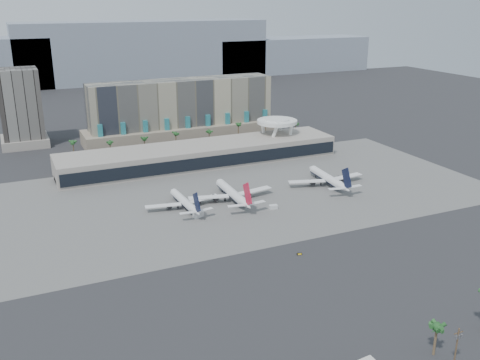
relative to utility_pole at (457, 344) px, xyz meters
name	(u,v)px	position (x,y,z in m)	size (l,w,h in m)	color
ground	(289,232)	(2.00, 96.09, -7.14)	(900.00, 900.00, 0.00)	#232326
apron_pad	(238,192)	(2.00, 151.09, -7.11)	(260.00, 130.00, 0.06)	#5B5B59
mountain_ridge	(118,56)	(29.88, 566.09, 22.75)	(680.00, 60.00, 70.00)	gray
hotel	(182,115)	(12.00, 270.50, 9.67)	(140.00, 30.00, 42.00)	tan
office_tower	(21,112)	(-93.00, 296.09, 15.80)	(30.00, 30.00, 52.00)	black
terminal	(201,154)	(2.00, 205.93, -0.63)	(170.00, 32.50, 14.50)	#ABA397
saucer_structure	(277,124)	(57.00, 212.09, 11.31)	(26.00, 26.00, 21.89)	white
palm_row	(192,133)	(9.00, 241.09, 3.36)	(157.80, 2.80, 13.10)	brown
utility_pole	(457,344)	(0.00, 0.00, 0.00)	(3.20, 0.85, 12.00)	#4C3826
airliner_left	(184,201)	(-30.35, 141.34, -3.74)	(37.96, 39.11, 13.50)	white
airliner_centre	(232,193)	(-5.42, 141.04, -3.15)	(44.48, 45.79, 15.80)	white
airliner_right	(328,178)	(50.70, 141.34, -3.18)	(44.06, 45.48, 15.70)	white
service_vehicle_a	(198,215)	(-28.10, 127.80, -5.95)	(4.89, 2.39, 2.39)	silver
service_vehicle_b	(273,207)	(8.15, 122.81, -6.13)	(3.92, 2.24, 2.02)	silver
taxiway_sign	(299,254)	(-4.95, 75.45, -6.68)	(2.03, 0.86, 0.93)	black
near_palm_a	(436,331)	(-1.52, 6.16, 0.49)	(6.00, 6.00, 10.43)	brown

